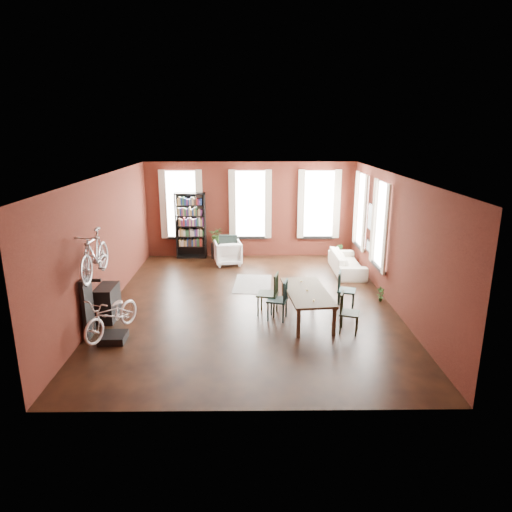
{
  "coord_description": "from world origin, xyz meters",
  "views": [
    {
      "loc": [
        0.01,
        -10.71,
        4.27
      ],
      "look_at": [
        0.15,
        0.6,
        1.08
      ],
      "focal_mm": 32.0,
      "sensor_mm": 36.0,
      "label": 1
    }
  ],
  "objects_px": {
    "dining_chair_b": "(268,294)",
    "cream_sofa": "(347,259)",
    "dining_table": "(307,305)",
    "bicycle_floor": "(110,297)",
    "dining_chair_a": "(277,300)",
    "bookshelf": "(191,226)",
    "dining_chair_d": "(346,290)",
    "dining_chair_c": "(350,313)",
    "console_table": "(108,303)",
    "plant_stand": "(217,250)",
    "bike_trainer": "(113,338)",
    "white_armchair": "(228,252)"
  },
  "relations": [
    {
      "from": "dining_chair_c",
      "to": "bicycle_floor",
      "type": "bearing_deg",
      "value": 111.79
    },
    {
      "from": "dining_table",
      "to": "cream_sofa",
      "type": "relative_size",
      "value": 0.96
    },
    {
      "from": "bike_trainer",
      "to": "dining_chair_c",
      "type": "bearing_deg",
      "value": 4.33
    },
    {
      "from": "dining_chair_d",
      "to": "plant_stand",
      "type": "distance_m",
      "value": 5.68
    },
    {
      "from": "dining_chair_d",
      "to": "bicycle_floor",
      "type": "distance_m",
      "value": 5.47
    },
    {
      "from": "cream_sofa",
      "to": "bicycle_floor",
      "type": "bearing_deg",
      "value": 128.53
    },
    {
      "from": "white_armchair",
      "to": "dining_table",
      "type": "bearing_deg",
      "value": 103.85
    },
    {
      "from": "dining_chair_b",
      "to": "bicycle_floor",
      "type": "height_order",
      "value": "bicycle_floor"
    },
    {
      "from": "console_table",
      "to": "bicycle_floor",
      "type": "distance_m",
      "value": 1.32
    },
    {
      "from": "dining_chair_c",
      "to": "console_table",
      "type": "height_order",
      "value": "dining_chair_c"
    },
    {
      "from": "plant_stand",
      "to": "bicycle_floor",
      "type": "height_order",
      "value": "bicycle_floor"
    },
    {
      "from": "dining_chair_a",
      "to": "bicycle_floor",
      "type": "distance_m",
      "value": 3.65
    },
    {
      "from": "bike_trainer",
      "to": "bicycle_floor",
      "type": "relative_size",
      "value": 0.33
    },
    {
      "from": "dining_chair_a",
      "to": "plant_stand",
      "type": "height_order",
      "value": "dining_chair_a"
    },
    {
      "from": "dining_chair_c",
      "to": "cream_sofa",
      "type": "bearing_deg",
      "value": 6.84
    },
    {
      "from": "dining_chair_d",
      "to": "bookshelf",
      "type": "xyz_separation_m",
      "value": [
        -4.34,
        4.6,
        0.64
      ]
    },
    {
      "from": "cream_sofa",
      "to": "white_armchair",
      "type": "bearing_deg",
      "value": 76.6
    },
    {
      "from": "dining_chair_b",
      "to": "bookshelf",
      "type": "height_order",
      "value": "bookshelf"
    },
    {
      "from": "bicycle_floor",
      "to": "plant_stand",
      "type": "bearing_deg",
      "value": 97.28
    },
    {
      "from": "dining_chair_b",
      "to": "dining_chair_d",
      "type": "distance_m",
      "value": 1.96
    },
    {
      "from": "dining_table",
      "to": "plant_stand",
      "type": "xyz_separation_m",
      "value": [
        -2.44,
        5.12,
        -0.07
      ]
    },
    {
      "from": "bicycle_floor",
      "to": "dining_chair_d",
      "type": "bearing_deg",
      "value": 40.88
    },
    {
      "from": "bike_trainer",
      "to": "cream_sofa",
      "type": "bearing_deg",
      "value": 38.67
    },
    {
      "from": "dining_chair_b",
      "to": "plant_stand",
      "type": "relative_size",
      "value": 1.85
    },
    {
      "from": "cream_sofa",
      "to": "dining_chair_c",
      "type": "bearing_deg",
      "value": 169.05
    },
    {
      "from": "cream_sofa",
      "to": "console_table",
      "type": "distance_m",
      "value": 7.15
    },
    {
      "from": "cream_sofa",
      "to": "plant_stand",
      "type": "distance_m",
      "value": 4.39
    },
    {
      "from": "dining_chair_b",
      "to": "bike_trainer",
      "type": "relative_size",
      "value": 1.91
    },
    {
      "from": "white_armchair",
      "to": "dining_chair_b",
      "type": "bearing_deg",
      "value": 94.66
    },
    {
      "from": "dining_chair_d",
      "to": "dining_chair_c",
      "type": "bearing_deg",
      "value": -172.28
    },
    {
      "from": "dining_table",
      "to": "bicycle_floor",
      "type": "relative_size",
      "value": 1.25
    },
    {
      "from": "dining_table",
      "to": "dining_chair_c",
      "type": "bearing_deg",
      "value": -46.46
    },
    {
      "from": "dining_chair_c",
      "to": "white_armchair",
      "type": "bearing_deg",
      "value": 46.81
    },
    {
      "from": "dining_chair_b",
      "to": "cream_sofa",
      "type": "distance_m",
      "value": 4.13
    },
    {
      "from": "dining_chair_b",
      "to": "bookshelf",
      "type": "distance_m",
      "value": 5.53
    },
    {
      "from": "dining_chair_b",
      "to": "dining_chair_c",
      "type": "relative_size",
      "value": 1.14
    },
    {
      "from": "dining_table",
      "to": "bookshelf",
      "type": "relative_size",
      "value": 0.91
    },
    {
      "from": "white_armchair",
      "to": "console_table",
      "type": "height_order",
      "value": "white_armchair"
    },
    {
      "from": "dining_chair_a",
      "to": "plant_stand",
      "type": "xyz_separation_m",
      "value": [
        -1.76,
        5.12,
        -0.2
      ]
    },
    {
      "from": "dining_table",
      "to": "bike_trainer",
      "type": "distance_m",
      "value": 4.29
    },
    {
      "from": "dining_chair_d",
      "to": "bike_trainer",
      "type": "height_order",
      "value": "dining_chair_d"
    },
    {
      "from": "dining_chair_b",
      "to": "plant_stand",
      "type": "distance_m",
      "value": 5.07
    },
    {
      "from": "dining_chair_b",
      "to": "white_armchair",
      "type": "relative_size",
      "value": 1.2
    },
    {
      "from": "bookshelf",
      "to": "cream_sofa",
      "type": "distance_m",
      "value": 5.28
    },
    {
      "from": "dining_chair_a",
      "to": "cream_sofa",
      "type": "bearing_deg",
      "value": 162.14
    },
    {
      "from": "dining_chair_a",
      "to": "bicycle_floor",
      "type": "xyz_separation_m",
      "value": [
        -3.46,
        -1.07,
        0.48
      ]
    },
    {
      "from": "cream_sofa",
      "to": "dining_chair_a",
      "type": "bearing_deg",
      "value": 146.64
    },
    {
      "from": "dining_table",
      "to": "bicycle_floor",
      "type": "bearing_deg",
      "value": -171.32
    },
    {
      "from": "dining_table",
      "to": "bike_trainer",
      "type": "xyz_separation_m",
      "value": [
        -4.14,
        -1.09,
        -0.27
      ]
    },
    {
      "from": "bookshelf",
      "to": "white_armchair",
      "type": "xyz_separation_m",
      "value": [
        1.27,
        -0.82,
        -0.68
      ]
    }
  ]
}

